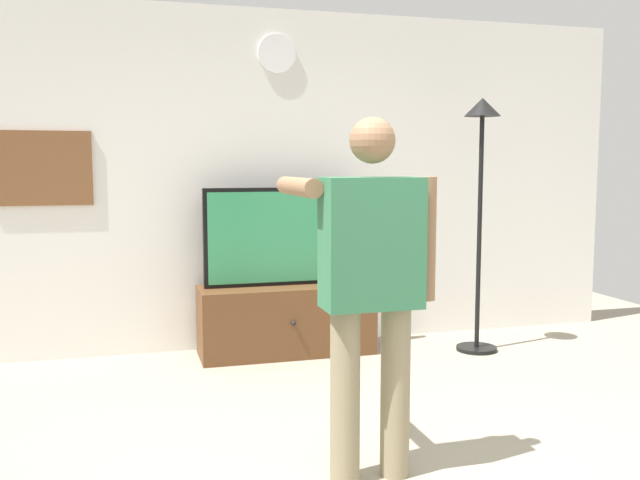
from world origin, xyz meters
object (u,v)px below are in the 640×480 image
(tv_stand, at_px, (286,320))
(floor_lamp, at_px, (481,172))
(television, at_px, (284,236))
(framed_picture, at_px, (41,168))
(wall_clock, at_px, (277,54))
(person_standing_nearer_lamp, at_px, (370,276))

(tv_stand, height_order, floor_lamp, floor_lamp)
(television, bearing_deg, floor_lamp, -14.01)
(framed_picture, relative_size, floor_lamp, 0.36)
(tv_stand, bearing_deg, wall_clock, 90.00)
(tv_stand, distance_m, wall_clock, 2.10)
(floor_lamp, relative_size, person_standing_nearer_lamp, 1.17)
(television, height_order, framed_picture, framed_picture)
(person_standing_nearer_lamp, bearing_deg, floor_lamp, 49.90)
(wall_clock, bearing_deg, tv_stand, -90.00)
(tv_stand, relative_size, television, 1.07)
(tv_stand, xyz_separation_m, television, (0.00, 0.05, 0.65))
(wall_clock, relative_size, floor_lamp, 0.15)
(tv_stand, distance_m, floor_lamp, 1.91)
(floor_lamp, xyz_separation_m, person_standing_nearer_lamp, (-1.60, -1.90, -0.45))
(framed_picture, relative_size, person_standing_nearer_lamp, 0.43)
(television, bearing_deg, tv_stand, -90.00)
(wall_clock, distance_m, framed_picture, 1.99)
(framed_picture, distance_m, floor_lamp, 3.32)
(tv_stand, xyz_separation_m, framed_picture, (-1.78, 0.30, 1.18))
(wall_clock, height_order, framed_picture, wall_clock)
(floor_lamp, height_order, person_standing_nearer_lamp, floor_lamp)
(television, bearing_deg, person_standing_nearer_lamp, -92.84)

